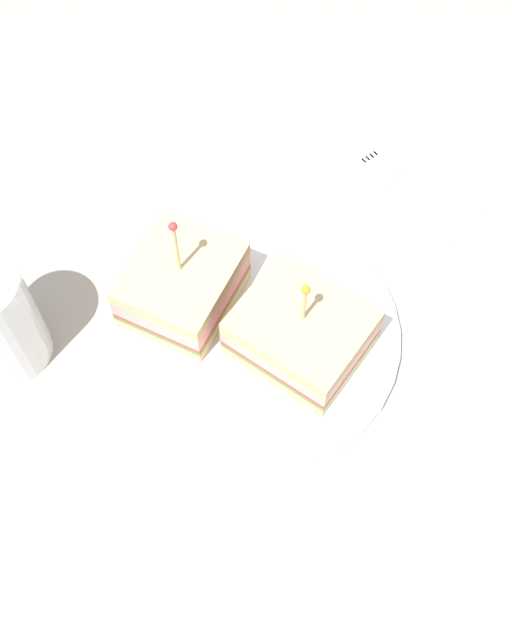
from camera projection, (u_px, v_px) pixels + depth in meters
ground_plane at (256, 344)px, 66.94cm from camera, size 97.28×97.28×2.00cm
plate at (256, 335)px, 65.54cm from camera, size 24.04×24.04×1.20cm
sandwich_half_front at (301, 333)px, 62.14cm from camera, size 12.38×11.66×9.50cm
sandwich_half_back at (182, 285)px, 64.22cm from camera, size 10.00×10.94×11.08cm
fork at (393, 179)px, 73.95cm from camera, size 10.61×9.94×0.35cm
knife at (432, 159)px, 75.14cm from camera, size 10.61×10.19×0.35cm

